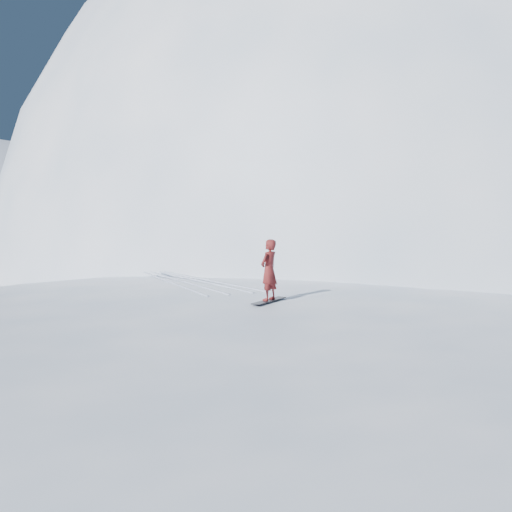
# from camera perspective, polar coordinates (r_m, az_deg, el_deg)

# --- Properties ---
(ground) EXTENTS (400.00, 400.00, 0.00)m
(ground) POSITION_cam_1_polar(r_m,az_deg,el_deg) (14.52, -1.83, -14.72)
(ground) COLOR white
(ground) RESTS_ON ground
(near_ridge) EXTENTS (36.00, 28.00, 4.80)m
(near_ridge) POSITION_cam_1_polar(r_m,az_deg,el_deg) (17.52, -1.75, -11.13)
(near_ridge) COLOR white
(near_ridge) RESTS_ON ground
(summit_peak) EXTENTS (60.00, 56.00, 56.00)m
(summit_peak) POSITION_cam_1_polar(r_m,az_deg,el_deg) (47.22, 14.00, -0.71)
(summit_peak) COLOR white
(summit_peak) RESTS_ON ground
(peak_shoulder) EXTENTS (28.00, 24.00, 18.00)m
(peak_shoulder) POSITION_cam_1_polar(r_m,az_deg,el_deg) (36.24, 3.44, -2.42)
(peak_shoulder) COLOR white
(peak_shoulder) RESTS_ON ground
(wind_bumps) EXTENTS (16.00, 14.40, 1.00)m
(wind_bumps) POSITION_cam_1_polar(r_m,az_deg,el_deg) (16.31, -6.10, -12.45)
(wind_bumps) COLOR white
(wind_bumps) RESTS_ON ground
(snowboard) EXTENTS (1.24, 1.00, 0.02)m
(snowboard) POSITION_cam_1_polar(r_m,az_deg,el_deg) (15.04, 1.30, -4.48)
(snowboard) COLOR black
(snowboard) RESTS_ON near_ridge
(snowboarder) EXTENTS (0.70, 0.66, 1.61)m
(snowboarder) POSITION_cam_1_polar(r_m,az_deg,el_deg) (14.92, 1.30, -1.40)
(snowboarder) COLOR maroon
(snowboarder) RESTS_ON snowboard
(board_tracks) EXTENTS (2.76, 5.95, 0.04)m
(board_tracks) POSITION_cam_1_polar(r_m,az_deg,el_deg) (18.73, -6.45, -2.49)
(board_tracks) COLOR silver
(board_tracks) RESTS_ON ground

